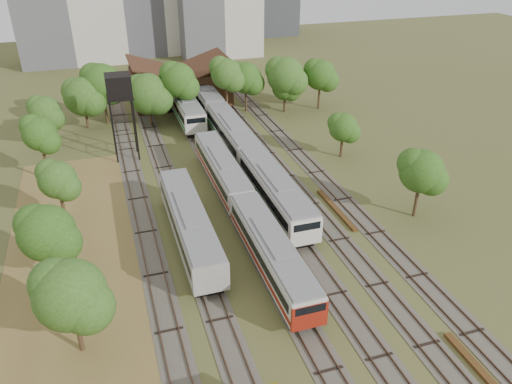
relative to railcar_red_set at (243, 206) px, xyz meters
name	(u,v)px	position (x,y,z in m)	size (l,w,h in m)	color
ground	(329,325)	(2.00, -16.63, -1.91)	(240.00, 240.00, 0.00)	#475123
dry_grass_patch	(86,307)	(-16.00, -8.63, -1.89)	(14.00, 60.00, 0.04)	brown
tracks	(234,184)	(1.33, 8.37, -1.86)	(24.60, 80.00, 0.19)	#4C473D
railcar_red_set	(243,206)	(0.00, 0.00, 0.00)	(2.92, 34.57, 3.60)	black
railcar_green_set	(232,134)	(4.00, 18.85, 0.19)	(3.21, 52.08, 3.97)	black
railcar_rear	(186,108)	(0.00, 31.41, 0.19)	(3.21, 16.08, 3.97)	black
old_grey_coach	(190,224)	(-6.00, -2.15, 0.21)	(3.13, 18.00, 3.87)	black
water_tower	(119,88)	(-10.04, 20.35, 7.45)	(3.21, 3.21, 11.10)	black
rail_pile_near	(486,377)	(10.00, -24.66, -1.76)	(0.57, 8.56, 0.29)	#563718
rail_pile_far	(336,209)	(10.20, -0.93, -1.76)	(0.55, 8.87, 0.29)	#563718
maintenance_shed	(180,85)	(1.00, 41.35, 1.01)	(16.45, 11.55, 7.58)	#352013
tree_band_left	(50,215)	(-18.02, -2.01, 3.42)	(8.06, 57.37, 8.19)	#382616
tree_band_far	(191,83)	(1.24, 31.95, 3.90)	(42.34, 9.21, 9.34)	#382616
tree_band_right	(343,124)	(17.01, 11.92, 2.69)	(5.72, 39.86, 7.57)	#382616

